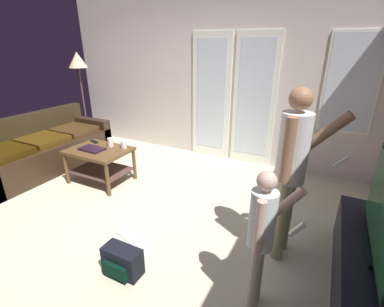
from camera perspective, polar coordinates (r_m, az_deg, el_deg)
ground_plane at (r=3.42m, az=-13.93°, el=-12.70°), size 5.52×4.63×0.02m
wall_back_with_doors at (r=4.76m, az=3.97°, el=15.18°), size 5.52×0.09×2.78m
leather_couch at (r=5.03m, az=-28.81°, el=0.58°), size 0.88×2.16×0.85m
coffee_table at (r=4.16m, az=-18.73°, el=-0.93°), size 0.85×0.63×0.51m
tv_stand at (r=2.71m, az=32.50°, el=-20.54°), size 0.42×1.70×0.43m
flat_screen_tv at (r=2.41m, az=35.19°, el=-10.16°), size 0.08×1.20×0.69m
person_adult at (r=2.49m, az=20.31°, el=-1.85°), size 0.56×0.43×1.59m
person_child at (r=2.03m, az=14.49°, el=-15.54°), size 0.37×0.33×1.15m
floor_lamp at (r=5.77m, az=-22.71°, el=16.69°), size 0.34×0.34×1.77m
backpack at (r=2.64m, az=-14.41°, el=-21.02°), size 0.35×0.21×0.26m
loose_keyboard at (r=3.05m, az=-12.30°, el=-16.98°), size 0.46×0.24×0.02m
laptop_closed at (r=4.11m, az=-20.19°, el=0.91°), size 0.36×0.22×0.03m
cup_near_edge at (r=4.03m, az=-14.08°, el=1.86°), size 0.08×0.08×0.11m
cup_by_laptop at (r=4.16m, az=-16.69°, el=2.29°), size 0.08×0.08×0.12m
tv_remote_black at (r=4.42m, az=-19.76°, el=2.38°), size 0.18×0.10×0.02m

